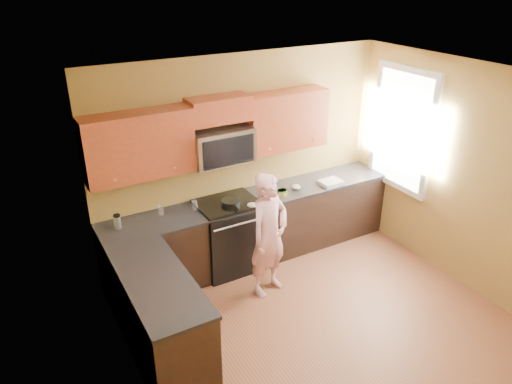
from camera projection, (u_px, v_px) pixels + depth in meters
floor at (330, 331)px, 5.28m from camera, size 4.00×4.00×0.00m
ceiling at (351, 86)px, 4.12m from camera, size 4.00×4.00×0.00m
wall_back at (243, 158)px, 6.27m from camera, size 4.00×0.00×4.00m
wall_left at (139, 284)px, 3.81m from camera, size 0.00×4.00×4.00m
wall_right at (476, 182)px, 5.59m from camera, size 0.00×4.00×4.00m
cabinet_back_run at (254, 229)px, 6.42m from camera, size 4.00×0.60×0.88m
cabinet_left_run at (160, 319)px, 4.80m from camera, size 0.60×1.60×0.88m
countertop_back at (255, 198)px, 6.22m from camera, size 4.00×0.62×0.04m
countertop_left at (157, 280)px, 4.61m from camera, size 0.62×1.60×0.04m
stove at (228, 235)px, 6.21m from camera, size 0.76×0.65×0.95m
microwave at (222, 162)px, 5.89m from camera, size 0.76×0.40×0.42m
upper_cab_left at (142, 177)px, 5.48m from camera, size 1.22×0.33×0.75m
upper_cab_right at (285, 148)px, 6.34m from camera, size 1.12×0.33×0.75m
upper_cab_over_mw at (219, 109)px, 5.64m from camera, size 0.76×0.33×0.30m
window at (402, 130)px, 6.39m from camera, size 0.06×1.06×1.66m
woman at (269, 235)px, 5.63m from camera, size 0.65×0.53×1.54m
frying_pan at (231, 204)px, 5.97m from camera, size 0.27×0.43×0.05m
butter_tub at (282, 195)px, 6.27m from camera, size 0.16×0.16×0.09m
toast_slice at (266, 194)px, 6.27m from camera, size 0.11×0.11×0.01m
napkin_a at (252, 205)px, 5.93m from camera, size 0.11×0.12×0.06m
napkin_b at (296, 187)px, 6.41m from camera, size 0.16×0.17×0.07m
dish_towel at (331, 182)px, 6.56m from camera, size 0.30×0.24×0.05m
travel_mug at (118, 228)px, 5.48m from camera, size 0.10×0.10×0.17m
glass_b at (161, 210)px, 5.76m from camera, size 0.09×0.09×0.12m
glass_c at (195, 205)px, 5.86m from camera, size 0.08×0.08×0.12m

